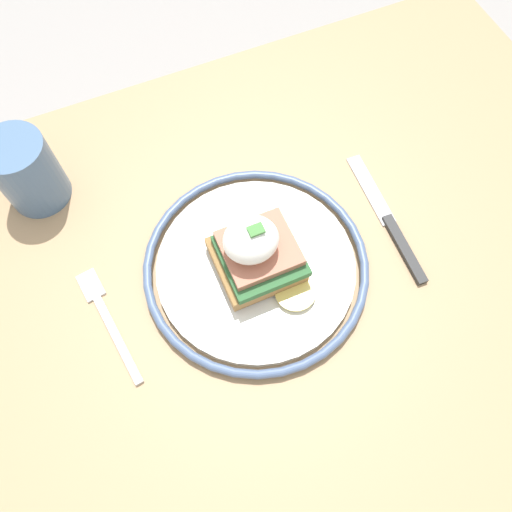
% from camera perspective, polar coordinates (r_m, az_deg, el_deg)
% --- Properties ---
extents(ground_plane, '(6.00, 6.00, 0.00)m').
position_cam_1_polar(ground_plane, '(1.31, 1.38, -16.25)').
color(ground_plane, '#9E9993').
extents(dining_table, '(0.96, 0.73, 0.76)m').
position_cam_1_polar(dining_table, '(0.69, 2.53, -8.17)').
color(dining_table, tan).
rests_on(dining_table, ground_plane).
extents(plate, '(0.26, 0.26, 0.02)m').
position_cam_1_polar(plate, '(0.57, -0.00, -1.15)').
color(plate, silver).
rests_on(plate, dining_table).
extents(sandwich, '(0.09, 0.12, 0.08)m').
position_cam_1_polar(sandwich, '(0.54, 0.04, 0.45)').
color(sandwich, '#9E703D').
rests_on(sandwich, plate).
extents(fork, '(0.04, 0.15, 0.00)m').
position_cam_1_polar(fork, '(0.58, -16.59, -6.91)').
color(fork, silver).
rests_on(fork, dining_table).
extents(knife, '(0.03, 0.19, 0.01)m').
position_cam_1_polar(knife, '(0.62, 15.21, 3.30)').
color(knife, '#2D2D2D').
rests_on(knife, dining_table).
extents(cup, '(0.07, 0.07, 0.09)m').
position_cam_1_polar(cup, '(0.65, -24.77, 8.82)').
color(cup, slate).
rests_on(cup, dining_table).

